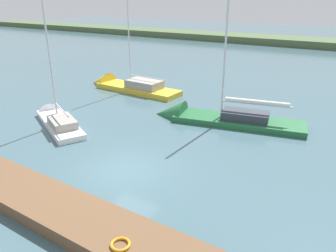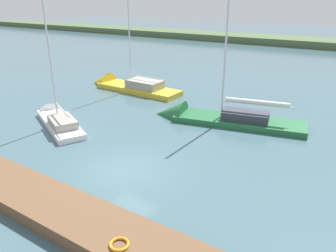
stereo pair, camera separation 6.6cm
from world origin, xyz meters
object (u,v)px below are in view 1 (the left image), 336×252
object	(u,v)px
sailboat_far_left	(211,119)
sailboat_inner_slip	(124,87)
sailboat_mid_channel	(56,121)
life_ring_buoy	(120,244)

from	to	relation	value
sailboat_far_left	sailboat_inner_slip	bearing A→B (deg)	-30.01
sailboat_inner_slip	sailboat_far_left	bearing A→B (deg)	164.23
sailboat_far_left	sailboat_mid_channel	bearing A→B (deg)	21.27
sailboat_far_left	life_ring_buoy	bearing A→B (deg)	90.61
life_ring_buoy	sailboat_inner_slip	xyz separation A→B (m)	(13.56, -16.40, -0.42)
sailboat_inner_slip	sailboat_mid_channel	world-z (taller)	sailboat_inner_slip
sailboat_inner_slip	sailboat_mid_channel	distance (m)	9.36
sailboat_mid_channel	sailboat_inner_slip	bearing A→B (deg)	-53.44
life_ring_buoy	sailboat_far_left	xyz separation A→B (m)	(3.04, -13.08, -0.48)
life_ring_buoy	sailboat_mid_channel	bearing A→B (deg)	-31.31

